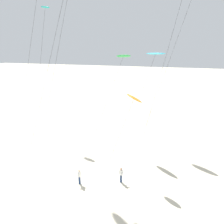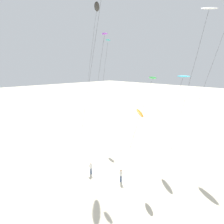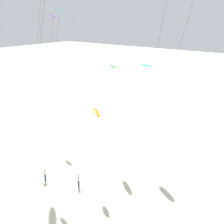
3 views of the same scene
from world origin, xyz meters
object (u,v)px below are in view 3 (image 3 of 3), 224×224
at_px(kite_teal, 59,14).
at_px(kite_flyer_middle, 78,180).
at_px(kite_flyer_nearest, 45,174).
at_px(kite_purple, 53,21).
at_px(kite_cyan, 146,66).
at_px(kite_white, 167,0).
at_px(kite_green, 113,67).
at_px(kite_orange, 96,113).

bearing_deg(kite_teal, kite_flyer_middle, -38.82).
xyz_separation_m(kite_teal, kite_flyer_nearest, (11.69, -14.17, -17.96)).
bearing_deg(kite_flyer_nearest, kite_teal, 129.53).
bearing_deg(kite_purple, kite_cyan, 39.11).
xyz_separation_m(kite_white, kite_flyer_nearest, (-8.75, -11.35, -19.39)).
relative_size(kite_green, kite_orange, 1.43).
relative_size(kite_flyer_nearest, kite_flyer_middle, 1.00).
distance_m(kite_green, kite_cyan, 4.39).
bearing_deg(kite_white, kite_cyan, 156.44).
height_order(kite_cyan, kite_flyer_nearest, kite_cyan).
distance_m(kite_purple, kite_flyer_middle, 19.06).
bearing_deg(kite_cyan, kite_purple, -140.89).
height_order(kite_teal, kite_flyer_nearest, kite_teal).
height_order(kite_teal, kite_purple, kite_teal).
bearing_deg(kite_green, kite_orange, -66.53).
bearing_deg(kite_teal, kite_flyer_nearest, -50.47).
bearing_deg(kite_purple, kite_flyer_middle, -28.57).
relative_size(kite_white, kite_flyer_nearest, 12.63).
xyz_separation_m(kite_cyan, kite_flyer_nearest, (-5.67, -12.69, -11.70)).
relative_size(kite_cyan, kite_flyer_nearest, 7.69).
xyz_separation_m(kite_green, kite_teal, (-13.38, 3.31, 6.57)).
relative_size(kite_orange, kite_flyer_nearest, 5.35).
xyz_separation_m(kite_white, kite_flyer_middle, (-4.73, -9.82, -19.39)).
relative_size(kite_purple, kite_flyer_nearest, 11.28).
bearing_deg(kite_cyan, kite_white, -23.56).
bearing_deg(kite_cyan, kite_green, -155.33).
xyz_separation_m(kite_orange, kite_flyer_middle, (-0.57, -2.65, -7.53)).
relative_size(kite_orange, kite_teal, 0.45).
distance_m(kite_orange, kite_cyan, 9.54).
bearing_deg(kite_purple, kite_teal, 134.26).
relative_size(kite_green, kite_flyer_nearest, 7.62).
relative_size(kite_white, kite_teal, 1.07).
distance_m(kite_white, kite_purple, 13.51).
bearing_deg(kite_green, kite_purple, -132.27).
height_order(kite_white, kite_teal, kite_white).
distance_m(kite_white, kite_flyer_nearest, 24.11).
relative_size(kite_cyan, kite_purple, 0.68).
relative_size(kite_orange, kite_cyan, 0.70).
height_order(kite_flyer_nearest, kite_flyer_middle, same).
relative_size(kite_orange, kite_white, 0.42).
xyz_separation_m(kite_orange, kite_white, (4.16, 7.17, 11.87)).
bearing_deg(kite_white, kite_purple, -153.83).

